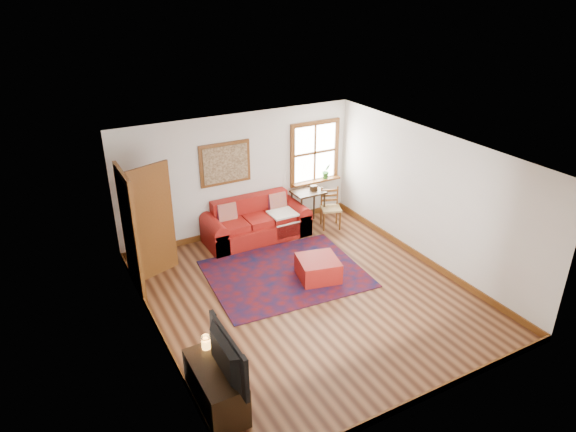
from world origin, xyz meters
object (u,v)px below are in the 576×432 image
red_leather_sofa (256,225)px  ladder_back_chair (330,206)px  side_table (308,197)px  media_cabinet (216,387)px  red_ottoman (318,269)px

red_leather_sofa → ladder_back_chair: (1.61, -0.29, 0.19)m
ladder_back_chair → side_table: bearing=145.6°
side_table → ladder_back_chair: bearing=-34.4°
ladder_back_chair → media_cabinet: (-4.00, -3.60, -0.17)m
red_ottoman → media_cabinet: media_cabinet is taller
media_cabinet → red_ottoman: bearing=35.9°
ladder_back_chair → media_cabinet: 5.38m
red_ottoman → ladder_back_chair: size_ratio=0.79×
red_leather_sofa → red_ottoman: 1.98m
media_cabinet → red_leather_sofa: bearing=58.5°
red_ottoman → media_cabinet: 3.30m
red_ottoman → ladder_back_chair: ladder_back_chair is taller
side_table → media_cabinet: 5.30m
red_leather_sofa → media_cabinet: size_ratio=1.99×
red_ottoman → side_table: side_table is taller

